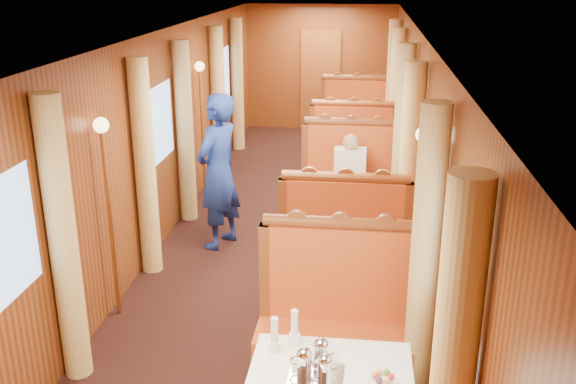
% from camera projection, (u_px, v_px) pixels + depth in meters
% --- Properties ---
extents(floor, '(3.00, 12.00, 0.01)m').
position_uv_depth(floor, '(284.00, 246.00, 7.75)').
color(floor, black).
rests_on(floor, ground).
extents(ceiling, '(3.00, 12.00, 0.01)m').
position_uv_depth(ceiling, '(283.00, 35.00, 6.92)').
color(ceiling, silver).
rests_on(ceiling, wall_left).
extents(wall_far, '(3.00, 0.01, 2.50)m').
position_uv_depth(wall_far, '(321.00, 68.00, 12.95)').
color(wall_far, brown).
rests_on(wall_far, floor).
extents(wall_left, '(0.01, 12.00, 2.50)m').
position_uv_depth(wall_left, '(157.00, 143.00, 7.50)').
color(wall_left, brown).
rests_on(wall_left, floor).
extents(wall_right, '(0.01, 12.00, 2.50)m').
position_uv_depth(wall_right, '(416.00, 151.00, 7.17)').
color(wall_right, brown).
rests_on(wall_right, floor).
extents(doorway_far, '(0.80, 0.04, 2.00)m').
position_uv_depth(doorway_far, '(320.00, 81.00, 13.00)').
color(doorway_far, brown).
rests_on(doorway_far, floor).
extents(banquette_near_aft, '(1.30, 0.55, 1.34)m').
position_uv_depth(banquette_near_aft, '(337.00, 329.00, 5.20)').
color(banquette_near_aft, '#B22B13').
rests_on(banquette_near_aft, floor).
extents(table_mid, '(1.05, 0.72, 0.75)m').
position_uv_depth(table_mid, '(347.00, 220.00, 7.54)').
color(table_mid, white).
rests_on(table_mid, floor).
extents(banquette_mid_fwd, '(1.30, 0.55, 1.34)m').
position_uv_depth(banquette_mid_fwd, '(344.00, 253.00, 6.58)').
color(banquette_mid_fwd, '#B22B13').
rests_on(banquette_mid_fwd, floor).
extents(banquette_mid_aft, '(1.30, 0.55, 1.34)m').
position_uv_depth(banquette_mid_aft, '(349.00, 188.00, 8.47)').
color(banquette_mid_aft, '#B22B13').
rests_on(banquette_mid_aft, floor).
extents(table_far, '(1.05, 0.72, 0.75)m').
position_uv_depth(table_far, '(354.00, 143.00, 10.82)').
color(table_far, white).
rests_on(table_far, floor).
extents(banquette_far_fwd, '(1.30, 0.55, 1.34)m').
position_uv_depth(banquette_far_fwd, '(352.00, 157.00, 9.85)').
color(banquette_far_fwd, '#B22B13').
rests_on(banquette_far_fwd, floor).
extents(banquette_far_aft, '(1.30, 0.55, 1.34)m').
position_uv_depth(banquette_far_aft, '(355.00, 126.00, 11.75)').
color(banquette_far_aft, '#B22B13').
rests_on(banquette_far_aft, floor).
extents(tea_tray, '(0.35, 0.28, 0.01)m').
position_uv_depth(tea_tray, '(316.00, 374.00, 4.07)').
color(tea_tray, silver).
rests_on(tea_tray, table_near).
extents(teapot_left, '(0.18, 0.14, 0.14)m').
position_uv_depth(teapot_left, '(304.00, 364.00, 4.07)').
color(teapot_left, silver).
rests_on(teapot_left, tea_tray).
extents(teapot_right, '(0.18, 0.15, 0.13)m').
position_uv_depth(teapot_right, '(325.00, 369.00, 4.03)').
color(teapot_right, silver).
rests_on(teapot_right, tea_tray).
extents(teapot_back, '(0.21, 0.19, 0.14)m').
position_uv_depth(teapot_back, '(321.00, 354.00, 4.17)').
color(teapot_back, silver).
rests_on(teapot_back, tea_tray).
extents(fruit_plate, '(0.20, 0.20, 0.05)m').
position_uv_depth(fruit_plate, '(383.00, 378.00, 4.01)').
color(fruit_plate, white).
rests_on(fruit_plate, table_near).
extents(cup_inboard, '(0.08, 0.08, 0.26)m').
position_uv_depth(cup_inboard, '(275.00, 339.00, 4.27)').
color(cup_inboard, white).
rests_on(cup_inboard, table_near).
extents(cup_outboard, '(0.08, 0.08, 0.26)m').
position_uv_depth(cup_outboard, '(295.00, 331.00, 4.37)').
color(cup_outboard, white).
rests_on(cup_outboard, table_near).
extents(rose_vase_mid, '(0.06, 0.06, 0.36)m').
position_uv_depth(rose_vase_mid, '(348.00, 176.00, 7.34)').
color(rose_vase_mid, silver).
rests_on(rose_vase_mid, table_mid).
extents(rose_vase_far, '(0.06, 0.06, 0.36)m').
position_uv_depth(rose_vase_far, '(352.00, 111.00, 10.65)').
color(rose_vase_far, silver).
rests_on(rose_vase_far, table_far).
extents(curtain_left_near_b, '(0.22, 0.22, 2.35)m').
position_uv_depth(curtain_left_near_b, '(63.00, 243.00, 4.97)').
color(curtain_left_near_b, '#D8BA6E').
rests_on(curtain_left_near_b, floor).
extents(window_right_near, '(0.01, 1.20, 0.90)m').
position_uv_depth(window_right_near, '(457.00, 277.00, 3.82)').
color(window_right_near, '#85ADDF').
rests_on(window_right_near, wall_right).
extents(curtain_right_near_b, '(0.22, 0.22, 2.35)m').
position_uv_depth(curtain_right_near_b, '(425.00, 262.00, 4.66)').
color(curtain_right_near_b, '#D8BA6E').
rests_on(curtain_right_near_b, floor).
extents(window_left_mid, '(0.01, 1.20, 0.90)m').
position_uv_depth(window_left_mid, '(157.00, 126.00, 7.43)').
color(window_left_mid, '#85ADDF').
rests_on(window_left_mid, wall_left).
extents(curtain_left_mid_a, '(0.22, 0.22, 2.35)m').
position_uv_depth(curtain_left_mid_a, '(145.00, 169.00, 6.78)').
color(curtain_left_mid_a, '#D8BA6E').
rests_on(curtain_left_mid_a, floor).
extents(curtain_left_mid_b, '(0.22, 0.22, 2.35)m').
position_uv_depth(curtain_left_mid_b, '(185.00, 133.00, 8.24)').
color(curtain_left_mid_b, '#D8BA6E').
rests_on(curtain_left_mid_b, floor).
extents(window_right_mid, '(0.01, 1.20, 0.90)m').
position_uv_depth(window_right_mid, '(416.00, 133.00, 7.10)').
color(window_right_mid, '#85ADDF').
rests_on(window_right_mid, wall_right).
extents(curtain_right_mid_a, '(0.22, 0.22, 2.35)m').
position_uv_depth(curtain_right_mid_a, '(409.00, 179.00, 6.47)').
color(curtain_right_mid_a, '#D8BA6E').
rests_on(curtain_right_mid_a, floor).
extents(curtain_right_mid_b, '(0.22, 0.22, 2.35)m').
position_uv_depth(curtain_right_mid_b, '(402.00, 139.00, 7.93)').
color(curtain_right_mid_b, '#D8BA6E').
rests_on(curtain_right_mid_b, floor).
extents(window_left_far, '(0.01, 1.20, 0.90)m').
position_uv_depth(window_left_far, '(222.00, 77.00, 10.71)').
color(window_left_far, '#85ADDF').
rests_on(window_left_far, wall_left).
extents(curtain_left_far_a, '(0.22, 0.22, 2.35)m').
position_uv_depth(curtain_left_far_a, '(218.00, 103.00, 10.06)').
color(curtain_left_far_a, '#D8BA6E').
rests_on(curtain_left_far_a, floor).
extents(curtain_left_far_b, '(0.22, 0.22, 2.35)m').
position_uv_depth(curtain_left_far_b, '(237.00, 85.00, 11.52)').
color(curtain_left_far_b, '#D8BA6E').
rests_on(curtain_left_far_b, floor).
extents(window_right_far, '(0.01, 1.20, 0.90)m').
position_uv_depth(window_right_far, '(401.00, 80.00, 10.38)').
color(window_right_far, '#85ADDF').
rests_on(window_right_far, wall_right).
extents(curtain_right_far_a, '(0.22, 0.22, 2.35)m').
position_uv_depth(curtain_right_far_a, '(396.00, 107.00, 9.75)').
color(curtain_right_far_a, '#D8BA6E').
rests_on(curtain_right_far_a, floor).
extents(curtain_right_far_b, '(0.22, 0.22, 2.35)m').
position_uv_depth(curtain_right_far_b, '(392.00, 89.00, 11.21)').
color(curtain_right_far_b, '#D8BA6E').
rests_on(curtain_right_far_b, floor).
extents(sconce_left_fore, '(0.14, 0.14, 1.95)m').
position_uv_depth(sconce_left_fore, '(106.00, 179.00, 5.81)').
color(sconce_left_fore, '#BF8C3F').
rests_on(sconce_left_fore, floor).
extents(sconce_right_fore, '(0.14, 0.14, 1.95)m').
position_uv_depth(sconce_right_fore, '(420.00, 191.00, 5.49)').
color(sconce_right_fore, '#BF8C3F').
rests_on(sconce_right_fore, floor).
extents(sconce_left_aft, '(0.14, 0.14, 1.95)m').
position_uv_depth(sconce_left_aft, '(201.00, 102.00, 9.08)').
color(sconce_left_aft, '#BF8C3F').
rests_on(sconce_left_aft, floor).
extents(sconce_right_aft, '(0.14, 0.14, 1.95)m').
position_uv_depth(sconce_right_aft, '(401.00, 107.00, 8.77)').
color(sconce_right_aft, '#BF8C3F').
rests_on(sconce_right_aft, floor).
extents(steward, '(0.67, 0.80, 1.86)m').
position_uv_depth(steward, '(218.00, 172.00, 7.50)').
color(steward, navy).
rests_on(steward, floor).
extents(passenger, '(0.40, 0.44, 0.76)m').
position_uv_depth(passenger, '(350.00, 171.00, 8.15)').
color(passenger, beige).
rests_on(passenger, banquette_mid_aft).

